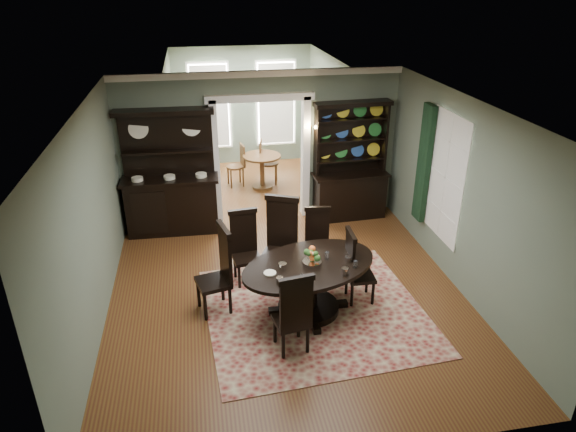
# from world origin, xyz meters

# --- Properties ---
(room) EXTENTS (5.51, 6.01, 3.01)m
(room) POSITION_xyz_m (0.00, 0.04, 1.58)
(room) COLOR brown
(room) RESTS_ON ground
(parlor) EXTENTS (3.51, 3.50, 3.01)m
(parlor) POSITION_xyz_m (0.00, 5.53, 1.52)
(parlor) COLOR brown
(parlor) RESTS_ON ground
(doorway_trim) EXTENTS (2.08, 0.25, 2.57)m
(doorway_trim) POSITION_xyz_m (0.00, 3.00, 1.62)
(doorway_trim) COLOR white
(doorway_trim) RESTS_ON floor
(right_window) EXTENTS (0.15, 1.47, 2.12)m
(right_window) POSITION_xyz_m (2.69, 0.93, 1.60)
(right_window) COLOR white
(right_window) RESTS_ON wall_right
(wall_sconce) EXTENTS (0.27, 0.21, 0.21)m
(wall_sconce) POSITION_xyz_m (0.95, 2.85, 1.89)
(wall_sconce) COLOR #AC772D
(wall_sconce) RESTS_ON back_wall_right
(rug) EXTENTS (3.39, 3.21, 0.01)m
(rug) POSITION_xyz_m (0.34, -0.42, 0.01)
(rug) COLOR maroon
(rug) RESTS_ON floor
(dining_table) EXTENTS (2.45, 2.45, 0.82)m
(dining_table) POSITION_xyz_m (0.24, -0.40, 0.57)
(dining_table) COLOR black
(dining_table) RESTS_ON rug
(centerpiece) EXTENTS (1.37, 0.88, 0.23)m
(centerpiece) POSITION_xyz_m (0.28, -0.42, 0.88)
(centerpiece) COLOR white
(centerpiece) RESTS_ON dining_table
(chair_far_left) EXTENTS (0.50, 0.48, 1.23)m
(chair_far_left) POSITION_xyz_m (-0.59, 0.68, 0.65)
(chair_far_left) COLOR black
(chair_far_left) RESTS_ON rug
(chair_far_mid) EXTENTS (0.69, 0.68, 1.45)m
(chair_far_mid) POSITION_xyz_m (-0.01, 0.59, 0.76)
(chair_far_mid) COLOR black
(chair_far_mid) RESTS_ON rug
(chair_far_right) EXTENTS (0.47, 0.45, 1.15)m
(chair_far_right) POSITION_xyz_m (0.64, 0.74, 0.60)
(chair_far_right) COLOR black
(chair_far_right) RESTS_ON rug
(chair_end_left) EXTENTS (0.58, 0.60, 1.37)m
(chair_end_left) POSITION_xyz_m (-1.03, -0.10, 0.72)
(chair_end_left) COLOR black
(chair_end_left) RESTS_ON rug
(chair_end_right) EXTENTS (0.43, 0.46, 1.19)m
(chair_end_right) POSITION_xyz_m (0.98, -0.25, 0.63)
(chair_end_right) COLOR black
(chair_end_right) RESTS_ON rug
(chair_near) EXTENTS (0.52, 0.50, 1.24)m
(chair_near) POSITION_xyz_m (-0.15, -1.29, 0.65)
(chair_near) COLOR black
(chair_near) RESTS_ON rug
(sideboard) EXTENTS (1.84, 0.70, 2.39)m
(sideboard) POSITION_xyz_m (-1.79, 2.72, 0.84)
(sideboard) COLOR black
(sideboard) RESTS_ON floor
(welsh_dresser) EXTENTS (1.56, 0.64, 2.39)m
(welsh_dresser) POSITION_xyz_m (1.77, 2.74, 0.87)
(welsh_dresser) COLOR black
(welsh_dresser) RESTS_ON floor
(parlor_table) EXTENTS (0.88, 0.88, 0.81)m
(parlor_table) POSITION_xyz_m (0.21, 4.56, 0.53)
(parlor_table) COLOR #593319
(parlor_table) RESTS_ON parlor_floor
(parlor_chair_left) EXTENTS (0.44, 0.43, 1.00)m
(parlor_chair_left) POSITION_xyz_m (-0.32, 4.85, 0.53)
(parlor_chair_left) COLOR #593319
(parlor_chair_left) RESTS_ON parlor_floor
(parlor_chair_right) EXTENTS (0.48, 0.46, 1.06)m
(parlor_chair_right) POSITION_xyz_m (0.35, 4.87, 0.57)
(parlor_chair_right) COLOR #593319
(parlor_chair_right) RESTS_ON parlor_floor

